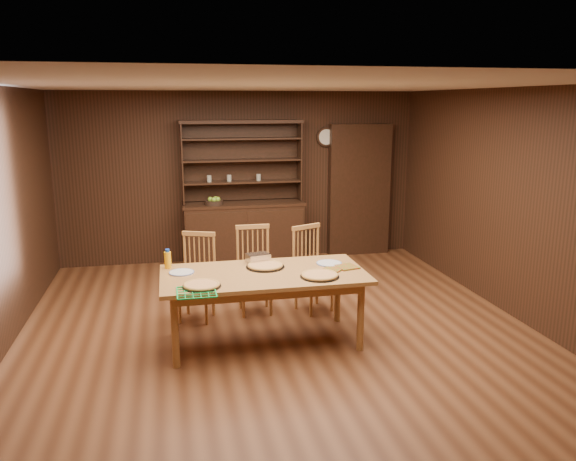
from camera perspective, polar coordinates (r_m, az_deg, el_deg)
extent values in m
plane|color=brown|center=(6.22, -0.98, -10.13)|extent=(6.00, 6.00, 0.00)
plane|color=silver|center=(5.72, -1.09, 14.58)|extent=(6.00, 6.00, 0.00)
plane|color=#371C11|center=(8.76, -4.82, 5.44)|extent=(5.50, 0.00, 5.50)
plane|color=#371C11|center=(3.05, 9.98, -9.09)|extent=(5.50, 0.00, 5.50)
plane|color=#371C11|center=(6.90, 22.02, 2.51)|extent=(0.00, 6.00, 6.00)
cube|color=#321A10|center=(8.66, -4.49, -0.37)|extent=(1.80, 0.50, 0.90)
cube|color=#321A10|center=(8.56, -4.55, 2.70)|extent=(1.84, 0.52, 0.04)
cube|color=#321A10|center=(8.70, -4.83, 7.04)|extent=(1.80, 0.02, 1.20)
cube|color=#321A10|center=(8.48, -10.71, 6.72)|extent=(0.02, 0.32, 1.20)
cube|color=#321A10|center=(8.71, 1.16, 7.09)|extent=(0.02, 0.32, 1.20)
cube|color=#321A10|center=(8.51, -4.77, 10.97)|extent=(1.84, 0.34, 0.05)
cylinder|color=#9B9783|center=(8.53, -8.01, 5.24)|extent=(0.07, 0.07, 0.10)
cylinder|color=#9B9783|center=(8.56, -6.00, 5.32)|extent=(0.07, 0.07, 0.10)
cube|color=#321A10|center=(9.13, 7.23, 4.10)|extent=(1.00, 0.18, 2.10)
cylinder|color=#321A10|center=(8.93, 3.88, 9.47)|extent=(0.30, 0.04, 0.30)
cylinder|color=#EEE9CB|center=(8.91, 3.92, 9.46)|extent=(0.24, 0.01, 0.24)
cube|color=#A86A3A|center=(5.70, -2.48, -4.50)|extent=(2.06, 1.03, 0.04)
cylinder|color=#A86A3A|center=(5.39, -11.41, -10.05)|extent=(0.07, 0.07, 0.71)
cylinder|color=#A86A3A|center=(6.12, -11.53, -7.22)|extent=(0.07, 0.07, 0.71)
cylinder|color=#A86A3A|center=(5.68, 7.39, -8.66)|extent=(0.07, 0.07, 0.71)
cylinder|color=#A86A3A|center=(6.38, 5.05, -6.16)|extent=(0.07, 0.07, 0.71)
cube|color=#BC7A40|center=(6.47, -9.33, -5.44)|extent=(0.52, 0.51, 0.04)
cylinder|color=#BC7A40|center=(6.46, -10.97, -7.59)|extent=(0.03, 0.03, 0.40)
cylinder|color=#BC7A40|center=(6.71, -10.15, -6.74)|extent=(0.03, 0.03, 0.40)
cylinder|color=#BC7A40|center=(6.36, -8.31, -7.79)|extent=(0.03, 0.03, 0.40)
cylinder|color=#BC7A40|center=(6.62, -7.59, -6.92)|extent=(0.03, 0.03, 0.40)
cube|color=#BC7A40|center=(6.47, -9.07, -0.33)|extent=(0.38, 0.17, 0.05)
cube|color=#BC7A40|center=(6.60, -3.35, -4.77)|extent=(0.42, 0.41, 0.04)
cylinder|color=#BC7A40|center=(6.51, -4.54, -7.13)|extent=(0.04, 0.04, 0.41)
cylinder|color=#BC7A40|center=(6.79, -4.86, -6.28)|extent=(0.04, 0.04, 0.41)
cylinder|color=#BC7A40|center=(6.56, -1.74, -6.96)|extent=(0.04, 0.04, 0.41)
cylinder|color=#BC7A40|center=(6.83, -2.17, -6.12)|extent=(0.04, 0.04, 0.41)
cube|color=#BC7A40|center=(6.61, -3.63, 0.39)|extent=(0.40, 0.04, 0.05)
cube|color=#BC7A40|center=(6.67, 2.68, -4.63)|extent=(0.54, 0.53, 0.04)
cylinder|color=#BC7A40|center=(6.53, 2.36, -7.05)|extent=(0.04, 0.04, 0.41)
cylinder|color=#BC7A40|center=(6.76, 0.82, -6.35)|extent=(0.04, 0.04, 0.41)
cylinder|color=#BC7A40|center=(6.72, 4.52, -6.51)|extent=(0.04, 0.04, 0.41)
cylinder|color=#BC7A40|center=(6.94, 2.95, -5.85)|extent=(0.04, 0.04, 0.41)
cube|color=#BC7A40|center=(6.65, 1.85, 0.38)|extent=(0.38, 0.19, 0.05)
cylinder|color=black|center=(5.32, -8.77, -5.63)|extent=(0.36, 0.36, 0.01)
cylinder|color=tan|center=(5.32, -8.77, -5.48)|extent=(0.33, 0.33, 0.02)
torus|color=#BA8C43|center=(5.32, -8.77, -5.48)|extent=(0.34, 0.34, 0.03)
cylinder|color=black|center=(5.56, 3.24, -4.68)|extent=(0.39, 0.39, 0.01)
cylinder|color=tan|center=(5.55, 3.24, -4.53)|extent=(0.36, 0.36, 0.02)
torus|color=#BA8C43|center=(5.55, 3.24, -4.53)|extent=(0.36, 0.36, 0.03)
cylinder|color=black|center=(5.87, -2.32, -3.71)|extent=(0.40, 0.40, 0.01)
cylinder|color=tan|center=(5.87, -2.33, -3.57)|extent=(0.36, 0.36, 0.02)
torus|color=#BA8C43|center=(5.87, -2.33, -3.57)|extent=(0.37, 0.37, 0.03)
cylinder|color=silver|center=(5.77, -10.76, -4.21)|extent=(0.25, 0.25, 0.01)
torus|color=#354E9F|center=(5.77, -10.76, -4.19)|extent=(0.26, 0.26, 0.01)
cylinder|color=silver|center=(6.00, 4.19, -3.35)|extent=(0.27, 0.27, 0.01)
torus|color=#354E9F|center=(6.00, 4.19, -3.32)|extent=(0.27, 0.27, 0.01)
cube|color=silver|center=(6.05, -3.07, -2.80)|extent=(0.27, 0.22, 0.09)
cylinder|color=#FFAB0D|center=(5.95, -12.12, -2.95)|extent=(0.07, 0.07, 0.17)
cylinder|color=#153EAA|center=(5.92, -12.16, -2.00)|extent=(0.04, 0.04, 0.03)
cube|color=red|center=(5.89, 6.00, -3.69)|extent=(0.25, 0.25, 0.02)
cube|color=red|center=(5.81, 4.61, -3.91)|extent=(0.26, 0.26, 0.01)
cylinder|color=black|center=(8.46, -7.55, 2.84)|extent=(0.28, 0.28, 0.06)
sphere|color=#7BB12F|center=(8.45, -7.90, 3.16)|extent=(0.08, 0.08, 0.08)
sphere|color=#7BB12F|center=(8.48, -7.38, 3.22)|extent=(0.08, 0.08, 0.08)
sphere|color=#7BB12F|center=(8.40, -7.54, 3.12)|extent=(0.08, 0.08, 0.08)
sphere|color=#7BB12F|center=(8.43, -7.15, 3.17)|extent=(0.08, 0.08, 0.08)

